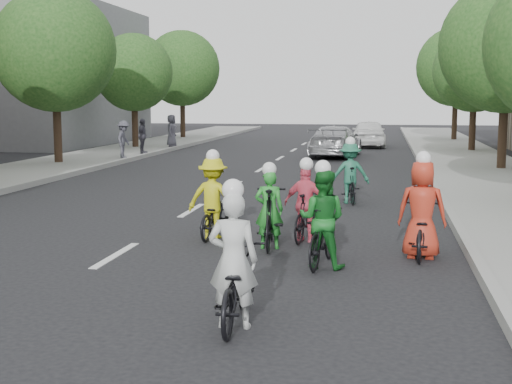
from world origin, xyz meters
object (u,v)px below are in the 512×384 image
(cyclist_5, at_px, (322,227))
(spectator_0, at_px, (124,139))
(cyclist_0, at_px, (306,211))
(follow_car_trail, at_px, (369,133))
(cyclist_3, at_px, (235,279))
(cyclist_6, at_px, (422,221))
(spectator_2, at_px, (171,131))
(cyclist_2, at_px, (214,205))
(spectator_1, at_px, (142,136))
(follow_car_lead, at_px, (335,141))
(cyclist_4, at_px, (270,215))
(cyclist_1, at_px, (350,177))

(cyclist_5, bearing_deg, spectator_0, -51.11)
(cyclist_0, bearing_deg, follow_car_trail, -81.14)
(cyclist_3, distance_m, cyclist_6, 4.79)
(spectator_2, bearing_deg, cyclist_2, -161.56)
(cyclist_3, relative_size, follow_car_trail, 0.41)
(cyclist_5, bearing_deg, cyclist_3, 85.40)
(spectator_1, xyz_separation_m, spectator_2, (-0.04, 4.67, 0.03))
(spectator_2, bearing_deg, spectator_1, -179.88)
(spectator_1, bearing_deg, follow_car_lead, -81.07)
(cyclist_5, bearing_deg, cyclist_4, -41.53)
(spectator_0, height_order, spectator_1, spectator_1)
(cyclist_6, bearing_deg, cyclist_3, 65.76)
(spectator_0, relative_size, spectator_2, 0.95)
(cyclist_4, relative_size, spectator_1, 1.18)
(cyclist_6, height_order, spectator_2, cyclist_6)
(cyclist_2, distance_m, cyclist_3, 5.39)
(cyclist_6, bearing_deg, cyclist_1, -70.53)
(follow_car_lead, bearing_deg, cyclist_1, 99.95)
(follow_car_lead, xyz_separation_m, spectator_0, (-8.69, -3.86, 0.23))
(cyclist_3, bearing_deg, cyclist_6, -122.27)
(cyclist_3, relative_size, spectator_0, 1.13)
(cyclist_2, relative_size, follow_car_lead, 0.35)
(cyclist_3, xyz_separation_m, cyclist_5, (0.78, 3.16, 0.08))
(cyclist_0, bearing_deg, spectator_0, -48.37)
(cyclist_6, relative_size, spectator_1, 1.15)
(spectator_0, bearing_deg, cyclist_6, -146.35)
(follow_car_lead, relative_size, spectator_2, 2.94)
(cyclist_1, height_order, cyclist_2, cyclist_2)
(cyclist_5, distance_m, spectator_1, 22.18)
(cyclist_6, bearing_deg, cyclist_5, 37.25)
(cyclist_2, distance_m, follow_car_trail, 26.27)
(cyclist_4, xyz_separation_m, spectator_0, (-8.83, 16.14, 0.34))
(cyclist_1, height_order, cyclist_4, cyclist_1)
(cyclist_6, xyz_separation_m, follow_car_lead, (-2.81, 20.33, 0.07))
(cyclist_5, relative_size, spectator_1, 1.09)
(cyclist_3, height_order, spectator_0, cyclist_3)
(follow_car_lead, distance_m, spectator_2, 9.30)
(cyclist_5, height_order, spectator_0, cyclist_5)
(cyclist_4, distance_m, follow_car_lead, 20.01)
(follow_car_lead, bearing_deg, cyclist_6, 102.53)
(cyclist_3, distance_m, cyclist_4, 4.47)
(cyclist_5, distance_m, cyclist_6, 1.89)
(cyclist_3, height_order, cyclist_6, cyclist_6)
(cyclist_2, height_order, spectator_2, spectator_2)
(cyclist_0, height_order, spectator_2, spectator_2)
(follow_car_trail, relative_size, spectator_0, 2.78)
(cyclist_4, bearing_deg, cyclist_3, 88.20)
(cyclist_3, height_order, cyclist_5, cyclist_3)
(cyclist_6, bearing_deg, spectator_1, -52.89)
(spectator_2, bearing_deg, cyclist_0, -157.54)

